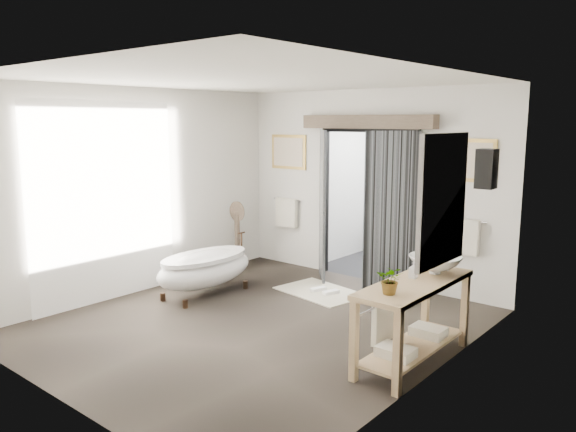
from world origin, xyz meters
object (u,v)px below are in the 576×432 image
object	(u,v)px
vanity	(411,315)
rug	(320,292)
clawfoot_tub	(205,268)
basin	(435,265)

from	to	relation	value
vanity	rug	world-z (taller)	vanity
clawfoot_tub	basin	xyz separation A→B (m)	(3.34, 0.24, 0.56)
vanity	rug	distance (m)	2.53
vanity	clawfoot_tub	bearing A→B (deg)	176.75
clawfoot_tub	rug	world-z (taller)	clawfoot_tub
basin	rug	bearing A→B (deg)	153.41
vanity	basin	xyz separation A→B (m)	(0.04, 0.43, 0.44)
rug	basin	distance (m)	2.50
clawfoot_tub	vanity	bearing A→B (deg)	-3.25
clawfoot_tub	basin	world-z (taller)	basin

